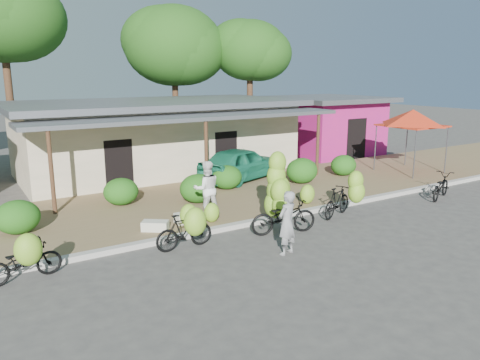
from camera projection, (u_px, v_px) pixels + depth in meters
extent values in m
plane|color=#42403D|center=(309.00, 240.00, 13.13)|extent=(100.00, 100.00, 0.00)
cube|color=olive|center=(221.00, 199.00, 17.25)|extent=(60.00, 6.00, 0.12)
cube|color=#A8A399|center=(268.00, 219.00, 14.77)|extent=(60.00, 0.25, 0.15)
cube|color=beige|center=(157.00, 139.00, 21.87)|extent=(12.00, 6.00, 3.10)
cube|color=slate|center=(155.00, 103.00, 21.49)|extent=(13.00, 7.00, 0.25)
cube|color=black|center=(184.00, 158.00, 19.53)|extent=(1.40, 0.12, 2.20)
cube|color=slate|center=(195.00, 117.00, 18.26)|extent=(13.00, 2.00, 0.15)
cylinder|color=#523921|center=(52.00, 174.00, 14.95)|extent=(0.14, 0.14, 2.85)
cylinder|color=#523921|center=(206.00, 158.00, 17.85)|extent=(0.14, 0.14, 2.85)
cylinder|color=#523921|center=(318.00, 146.00, 20.75)|extent=(0.14, 0.14, 2.85)
cube|color=#B41B68|center=(325.00, 127.00, 27.32)|extent=(5.00, 5.00, 3.00)
cube|color=slate|center=(326.00, 99.00, 26.96)|extent=(6.00, 6.00, 0.25)
cube|color=black|center=(356.00, 139.00, 25.39)|extent=(1.40, 0.12, 2.20)
cylinder|color=#523921|center=(9.00, 89.00, 22.63)|extent=(0.36, 0.36, 7.69)
ellipsoid|color=#174411|center=(1.00, 14.00, 21.87)|extent=(5.54, 5.54, 4.44)
cylinder|color=#523921|center=(175.00, 96.00, 27.84)|extent=(0.36, 0.36, 6.49)
ellipsoid|color=#174411|center=(174.00, 46.00, 27.20)|extent=(5.77, 5.77, 4.61)
ellipsoid|color=#174411|center=(164.00, 40.00, 27.12)|extent=(4.90, 4.90, 3.92)
cylinder|color=#523921|center=(250.00, 98.00, 28.29)|extent=(0.36, 0.36, 6.24)
ellipsoid|color=#174411|center=(250.00, 50.00, 27.67)|extent=(4.43, 4.43, 3.55)
ellipsoid|color=#174411|center=(240.00, 45.00, 27.60)|extent=(3.77, 3.77, 3.01)
ellipsoid|color=#195312|center=(17.00, 217.00, 13.23)|extent=(1.24, 1.12, 0.97)
ellipsoid|color=#195312|center=(121.00, 192.00, 16.14)|extent=(1.20, 1.08, 0.94)
ellipsoid|color=#195312|center=(198.00, 188.00, 16.43)|extent=(1.30, 1.17, 1.02)
ellipsoid|color=#195312|center=(227.00, 177.00, 18.36)|extent=(1.21, 1.09, 0.94)
ellipsoid|color=#195312|center=(302.00, 171.00, 19.33)|extent=(1.34, 1.21, 1.04)
ellipsoid|color=#195312|center=(343.00, 165.00, 20.82)|extent=(1.17, 1.06, 0.91)
cylinder|color=#59595E|center=(415.00, 155.00, 20.05)|extent=(0.05, 0.05, 2.10)
cylinder|color=#59595E|center=(446.00, 150.00, 21.19)|extent=(0.05, 0.05, 2.10)
cylinder|color=#59595E|center=(375.00, 148.00, 21.87)|extent=(0.05, 0.05, 2.10)
cylinder|color=#59595E|center=(406.00, 144.00, 23.01)|extent=(0.05, 0.05, 2.10)
cube|color=red|center=(412.00, 126.00, 21.29)|extent=(2.40, 2.40, 0.06)
cone|color=red|center=(413.00, 117.00, 21.20)|extent=(3.50, 3.50, 0.70)
imported|color=black|center=(23.00, 262.00, 10.49)|extent=(1.76, 0.77, 0.89)
ellipsoid|color=#92C230|center=(28.00, 249.00, 9.88)|extent=(0.57, 0.49, 0.72)
imported|color=black|center=(184.00, 231.00, 12.40)|extent=(1.63, 0.48, 0.98)
ellipsoid|color=#92C230|center=(195.00, 222.00, 11.77)|extent=(0.59, 0.50, 0.74)
imported|color=black|center=(284.00, 216.00, 13.57)|extent=(2.08, 1.17, 1.03)
ellipsoid|color=#92C230|center=(275.00, 204.00, 14.02)|extent=(0.70, 0.59, 0.87)
ellipsoid|color=#92C230|center=(279.00, 190.00, 13.95)|extent=(0.75, 0.64, 0.94)
ellipsoid|color=#92C230|center=(276.00, 176.00, 13.83)|extent=(0.60, 0.51, 0.74)
ellipsoid|color=#92C230|center=(277.00, 163.00, 13.75)|extent=(0.55, 0.46, 0.68)
ellipsoid|color=#92C230|center=(281.00, 205.00, 13.70)|extent=(0.58, 0.49, 0.72)
ellipsoid|color=#92C230|center=(280.00, 191.00, 13.59)|extent=(0.58, 0.50, 0.73)
imported|color=black|center=(337.00, 202.00, 15.21)|extent=(1.73, 1.01, 1.00)
ellipsoid|color=#92C230|center=(357.00, 192.00, 14.72)|extent=(0.56, 0.48, 0.71)
ellipsoid|color=#92C230|center=(356.00, 181.00, 14.67)|extent=(0.52, 0.44, 0.65)
imported|color=black|center=(441.00, 186.00, 17.37)|extent=(1.93, 1.24, 0.96)
ellipsoid|color=#92C230|center=(189.00, 215.00, 13.89)|extent=(0.55, 0.47, 0.68)
ellipsoid|color=#92C230|center=(212.00, 212.00, 14.29)|extent=(0.49, 0.41, 0.61)
ellipsoid|color=#92C230|center=(307.00, 194.00, 16.32)|extent=(0.54, 0.46, 0.68)
cube|color=beige|center=(189.00, 217.00, 14.33)|extent=(0.85, 0.40, 0.30)
cube|color=beige|center=(155.00, 226.00, 13.56)|extent=(0.83, 0.75, 0.28)
imported|color=gray|center=(287.00, 223.00, 11.97)|extent=(0.70, 0.56, 1.68)
imported|color=white|center=(207.00, 189.00, 14.81)|extent=(0.99, 0.85, 1.78)
imported|color=#197353|center=(241.00, 164.00, 19.83)|extent=(4.53, 3.00, 1.43)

